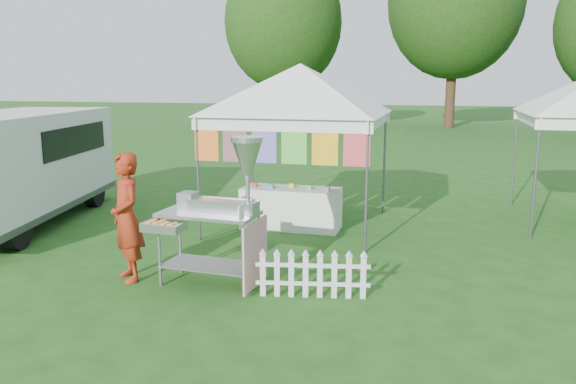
% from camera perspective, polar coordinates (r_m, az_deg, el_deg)
% --- Properties ---
extents(ground, '(120.00, 120.00, 0.00)m').
position_cam_1_polar(ground, '(7.47, -5.34, -9.89)').
color(ground, '#1F4D16').
rests_on(ground, ground).
extents(canopy_main, '(4.24, 4.24, 3.45)m').
position_cam_1_polar(canopy_main, '(10.32, 1.27, 12.87)').
color(canopy_main, '#59595E').
rests_on(canopy_main, ground).
extents(tree_left, '(6.40, 6.40, 9.53)m').
position_cam_1_polar(tree_left, '(31.84, -0.46, 16.85)').
color(tree_left, '#322212').
rests_on(tree_left, ground).
extents(tree_mid, '(7.60, 7.60, 11.52)m').
position_cam_1_polar(tree_mid, '(34.82, 16.65, 18.07)').
color(tree_mid, '#322212').
rests_on(tree_mid, ground).
extents(donut_cart, '(1.48, 0.93, 2.00)m').
position_cam_1_polar(donut_cart, '(7.31, -6.66, -0.79)').
color(donut_cart, gray).
rests_on(donut_cart, ground).
extents(vendor, '(0.76, 0.74, 1.76)m').
position_cam_1_polar(vendor, '(7.87, -16.07, -2.50)').
color(vendor, maroon).
rests_on(vendor, ground).
extents(cargo_van, '(3.03, 5.37, 2.11)m').
position_cam_1_polar(cargo_van, '(11.84, -25.94, 2.54)').
color(cargo_van, silver).
rests_on(cargo_van, ground).
extents(picket_fence, '(1.42, 0.30, 0.56)m').
position_cam_1_polar(picket_fence, '(7.11, 2.53, -8.49)').
color(picket_fence, silver).
rests_on(picket_fence, ground).
extents(display_table, '(1.80, 0.70, 0.75)m').
position_cam_1_polar(display_table, '(10.37, 0.31, -1.65)').
color(display_table, white).
rests_on(display_table, ground).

